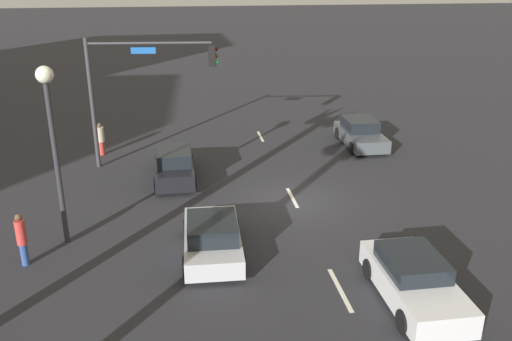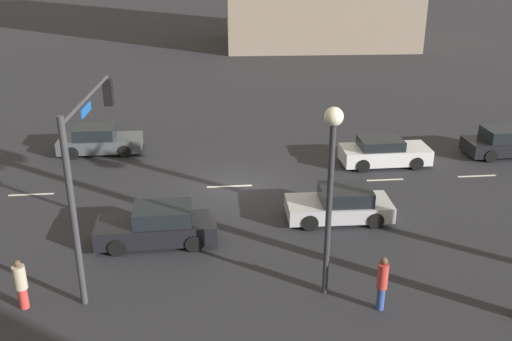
# 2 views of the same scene
# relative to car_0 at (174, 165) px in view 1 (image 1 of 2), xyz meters

# --- Properties ---
(ground_plane) EXTENTS (220.00, 220.00, 0.00)m
(ground_plane) POSITION_rel_car_0_xyz_m (-3.25, -4.79, -0.66)
(ground_plane) COLOR #28282D
(lane_stripe_2) EXTENTS (2.31, 0.14, 0.01)m
(lane_stripe_2) POSITION_rel_car_0_xyz_m (-9.76, -4.79, -0.66)
(lane_stripe_2) COLOR silver
(lane_stripe_2) RESTS_ON ground_plane
(lane_stripe_3) EXTENTS (2.02, 0.14, 0.01)m
(lane_stripe_3) POSITION_rel_car_0_xyz_m (-2.89, -4.79, -0.66)
(lane_stripe_3) COLOR silver
(lane_stripe_3) RESTS_ON ground_plane
(lane_stripe_4) EXTENTS (1.92, 0.14, 0.01)m
(lane_stripe_4) POSITION_rel_car_0_xyz_m (5.76, -4.79, -0.66)
(lane_stripe_4) COLOR silver
(lane_stripe_4) RESTS_ON ground_plane
(car_0) EXTENTS (4.37, 1.80, 1.45)m
(car_0) POSITION_rel_car_0_xyz_m (0.00, 0.00, 0.00)
(car_0) COLOR black
(car_0) RESTS_ON ground_plane
(car_3) EXTENTS (4.26, 1.92, 1.35)m
(car_3) POSITION_rel_car_0_xyz_m (-10.53, -6.69, -0.03)
(car_3) COLOR silver
(car_3) RESTS_ON ground_plane
(car_4) EXTENTS (4.17, 1.93, 1.40)m
(car_4) POSITION_rel_car_0_xyz_m (3.51, -9.82, -0.02)
(car_4) COLOR #474C51
(car_4) RESTS_ON ground_plane
(car_5) EXTENTS (4.16, 2.04, 1.34)m
(car_5) POSITION_rel_car_0_xyz_m (-7.06, -1.20, -0.05)
(car_5) COLOR #B7B7BC
(car_5) RESTS_ON ground_plane
(traffic_signal) EXTENTS (0.77, 5.89, 6.03)m
(traffic_signal) POSITION_rel_car_0_xyz_m (1.91, 1.55, 3.49)
(traffic_signal) COLOR #38383D
(traffic_signal) RESTS_ON ground_plane
(streetlamp) EXTENTS (0.56, 0.56, 6.11)m
(streetlamp) POSITION_rel_car_0_xyz_m (-5.40, 3.78, 3.62)
(streetlamp) COLOR #2D2D33
(streetlamp) RESTS_ON ground_plane
(pedestrian_0) EXTENTS (0.37, 0.37, 1.79)m
(pedestrian_0) POSITION_rel_car_0_xyz_m (-6.88, 4.81, 0.29)
(pedestrian_0) COLOR #2D478C
(pedestrian_0) RESTS_ON ground_plane
(pedestrian_1) EXTENTS (0.52, 0.52, 1.65)m
(pedestrian_1) POSITION_rel_car_0_xyz_m (3.88, 3.64, 0.20)
(pedestrian_1) COLOR #BF3833
(pedestrian_1) RESTS_ON ground_plane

